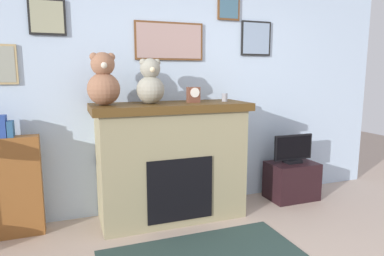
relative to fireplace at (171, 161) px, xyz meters
The scene contains 9 objects.
back_wall 0.84m from the fireplace, 48.20° to the left, with size 5.20×0.15×2.60m.
fireplace is the anchor object (origin of this frame).
bookshelf 1.51m from the fireplace, behind, with size 0.47×0.16×1.17m.
tv_stand 1.59m from the fireplace, ahead, with size 0.58×0.40×0.45m, color black.
television 1.54m from the fireplace, ahead, with size 0.52×0.14×0.35m.
candle_jar 0.89m from the fireplace, ahead, with size 0.06×0.06×0.09m, color gray.
mantel_clock 0.73m from the fireplace, ahead, with size 0.12×0.09×0.16m.
teddy_bear_tan 1.07m from the fireplace, behind, with size 0.31×0.31×0.50m.
teddy_bear_brown 0.84m from the fireplace, behind, with size 0.28×0.28×0.45m.
Camera 1 is at (-1.35, -1.71, 1.54)m, focal length 31.99 mm.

